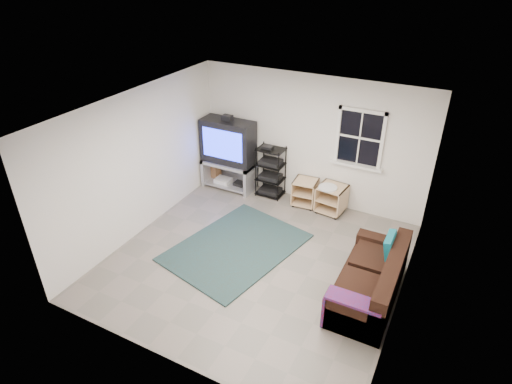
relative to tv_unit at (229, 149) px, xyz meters
The scene contains 8 objects.
room 2.72m from the tv_unit, ahead, with size 4.60×4.62×4.60m.
tv_unit is the anchor object (origin of this frame).
av_rack 1.04m from the tv_unit, ahead, with size 0.55×0.40×1.10m.
side_table_left 1.84m from the tv_unit, ahead, with size 0.50×0.50×0.54m.
side_table_right 2.37m from the tv_unit, ahead, with size 0.56×0.56×0.59m.
sofa 4.16m from the tv_unit, 29.27° to the right, with size 0.82×1.84×0.84m.
shag_rug 2.41m from the tv_unit, 56.88° to the right, with size 1.69×2.33×0.03m, color black.
paper_bag 0.84m from the tv_unit, 168.28° to the left, with size 0.29×0.18×0.41m, color #936742.
Camera 1 is at (2.59, -5.06, 4.57)m, focal length 30.00 mm.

